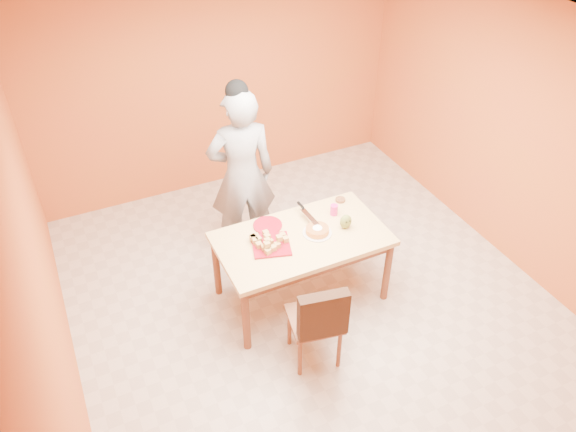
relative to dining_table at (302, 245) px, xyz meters
name	(u,v)px	position (x,y,z in m)	size (l,w,h in m)	color
floor	(312,302)	(0.06, -0.14, -0.67)	(5.00, 5.00, 0.00)	beige
ceiling	(322,36)	(0.06, -0.14, 2.03)	(5.00, 5.00, 0.00)	white
wall_back	(218,82)	(0.06, 2.36, 0.68)	(4.50, 4.50, 0.00)	#C2562C
wall_left	(39,267)	(-2.19, -0.14, 0.68)	(5.00, 5.00, 0.00)	#C2562C
wall_right	(517,136)	(2.31, -0.14, 0.68)	(5.00, 5.00, 0.00)	#C2562C
dining_table	(302,245)	(0.00, 0.00, 0.00)	(1.60, 0.90, 0.76)	tan
dining_chair	(316,318)	(-0.23, -0.75, -0.17)	(0.52, 0.58, 0.96)	brown
pastry_pile	(271,240)	(-0.31, 0.01, 0.16)	(0.31, 0.31, 0.10)	tan
person	(242,175)	(-0.22, 0.94, 0.29)	(0.70, 0.46, 1.91)	gray
pastry_platter	(271,245)	(-0.31, 0.01, 0.10)	(0.34, 0.34, 0.02)	maroon
red_dinner_plate	(268,225)	(-0.22, 0.29, 0.10)	(0.28, 0.28, 0.02)	maroon
white_cake_plate	(317,233)	(0.15, -0.01, 0.10)	(0.28, 0.28, 0.01)	silver
sponge_cake	(317,230)	(0.15, -0.01, 0.13)	(0.22, 0.22, 0.05)	#EF973D
cake_server	(310,217)	(0.16, 0.17, 0.16)	(0.05, 0.28, 0.01)	silver
egg_ornament	(346,222)	(0.44, -0.05, 0.17)	(0.12, 0.09, 0.15)	olive
magenta_glass	(334,210)	(0.44, 0.18, 0.15)	(0.07, 0.07, 0.11)	#DD217F
checker_tin	(340,200)	(0.61, 0.35, 0.11)	(0.10, 0.10, 0.03)	#391F0F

